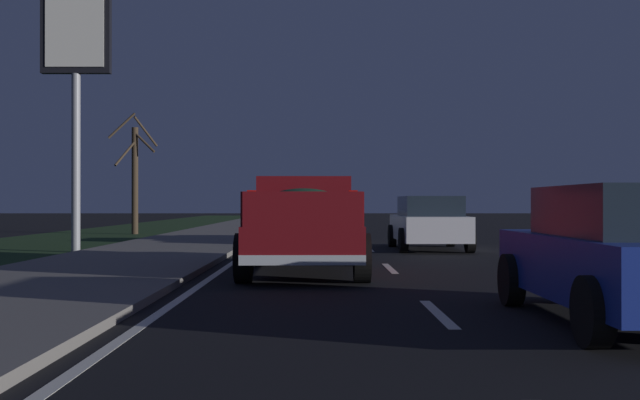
# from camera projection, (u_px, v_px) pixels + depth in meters

# --- Properties ---
(ground) EXTENTS (144.00, 144.00, 0.00)m
(ground) POSITION_uv_depth(u_px,v_px,m) (359.00, 239.00, 28.64)
(ground) COLOR black
(sidewalk_shoulder) EXTENTS (108.00, 4.00, 0.12)m
(sidewalk_shoulder) POSITION_uv_depth(u_px,v_px,m) (205.00, 238.00, 28.64)
(sidewalk_shoulder) COLOR slate
(sidewalk_shoulder) RESTS_ON ground
(grass_verge) EXTENTS (108.00, 6.00, 0.01)m
(grass_verge) POSITION_uv_depth(u_px,v_px,m) (69.00, 239.00, 28.63)
(grass_verge) COLOR #1E3819
(grass_verge) RESTS_ON ground
(lane_markings) EXTENTS (108.00, 3.54, 0.01)m
(lane_markings) POSITION_uv_depth(u_px,v_px,m) (293.00, 237.00, 30.72)
(lane_markings) COLOR silver
(lane_markings) RESTS_ON ground
(pickup_truck) EXTENTS (5.45, 2.33, 1.87)m
(pickup_truck) POSITION_uv_depth(u_px,v_px,m) (304.00, 222.00, 14.91)
(pickup_truck) COLOR maroon
(pickup_truck) RESTS_ON ground
(sedan_white) EXTENTS (4.41, 2.04, 1.54)m
(sedan_white) POSITION_uv_depth(u_px,v_px,m) (429.00, 223.00, 22.29)
(sedan_white) COLOR silver
(sedan_white) RESTS_ON ground
(sedan_blue) EXTENTS (4.41, 2.03, 1.54)m
(sedan_blue) POSITION_uv_depth(u_px,v_px,m) (628.00, 254.00, 8.61)
(sedan_blue) COLOR navy
(sedan_blue) RESTS_ON ground
(sedan_silver) EXTENTS (4.43, 2.06, 1.54)m
(sedan_silver) POSITION_uv_depth(u_px,v_px,m) (316.00, 220.00, 25.42)
(sedan_silver) COLOR #B2B5BA
(sedan_silver) RESTS_ON ground
(gas_price_sign) EXTENTS (0.27, 1.90, 7.10)m
(gas_price_sign) POSITION_uv_depth(u_px,v_px,m) (76.00, 57.00, 21.24)
(gas_price_sign) COLOR #99999E
(gas_price_sign) RESTS_ON ground
(bare_tree_far) EXTENTS (2.28, 2.07, 5.27)m
(bare_tree_far) POSITION_uv_depth(u_px,v_px,m) (135.00, 174.00, 33.42)
(bare_tree_far) COLOR #423323
(bare_tree_far) RESTS_ON ground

